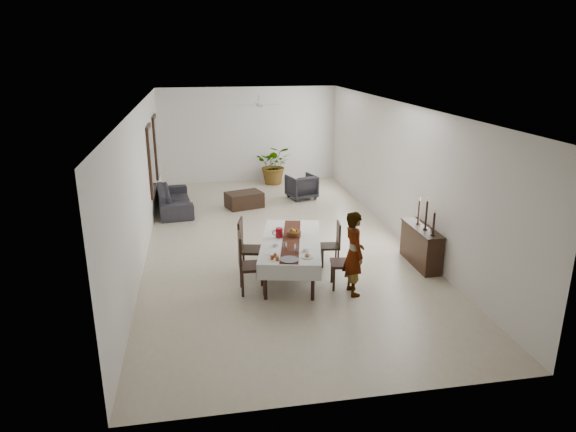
{
  "coord_description": "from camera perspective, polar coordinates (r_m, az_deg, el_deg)",
  "views": [
    {
      "loc": [
        -1.76,
        -11.41,
        4.36
      ],
      "look_at": [
        0.04,
        -1.37,
        1.05
      ],
      "focal_mm": 32.0,
      "sensor_mm": 36.0,
      "label": 1
    }
  ],
  "objects": [
    {
      "name": "teacup_left",
      "position": [
        9.92,
        -1.42,
        -3.21
      ],
      "size": [
        0.09,
        0.09,
        0.06
      ],
      "primitive_type": "cylinder",
      "color": "white",
      "rests_on": "saucer_left"
    },
    {
      "name": "sideboard_body",
      "position": [
        11.2,
        14.53,
        -3.32
      ],
      "size": [
        0.36,
        1.34,
        0.8
      ],
      "primitive_type": "cube",
      "color": "black",
      "rests_on": "floor"
    },
    {
      "name": "candlestick_mid_shaft",
      "position": [
        10.84,
        15.12,
        0.11
      ],
      "size": [
        0.04,
        0.04,
        0.58
      ],
      "primitive_type": "cylinder",
      "color": "black",
      "rests_on": "candlestick_mid_base"
    },
    {
      "name": "candlestick_far_shaft",
      "position": [
        11.16,
        14.34,
        0.45
      ],
      "size": [
        0.04,
        0.04,
        0.49
      ],
      "primitive_type": "cylinder",
      "color": "black",
      "rests_on": "candlestick_far_base"
    },
    {
      "name": "chair_right_near_leg_br",
      "position": [
        10.12,
        4.89,
        -6.18
      ],
      "size": [
        0.05,
        0.05,
        0.46
      ],
      "primitive_type": "cylinder",
      "rotation": [
        0.0,
        0.0,
        -0.16
      ],
      "color": "black",
      "rests_on": "floor"
    },
    {
      "name": "fruit_yellow",
      "position": [
        10.38,
        0.65,
        -1.68
      ],
      "size": [
        0.08,
        0.08,
        0.08
      ],
      "primitive_type": "sphere",
      "color": "gold",
      "rests_on": "fruit_basket"
    },
    {
      "name": "chair_right_near_back",
      "position": [
        9.77,
        7.44,
        -3.52
      ],
      "size": [
        0.11,
        0.47,
        0.59
      ],
      "primitive_type": "cube",
      "rotation": [
        0.0,
        0.0,
        1.41
      ],
      "color": "black",
      "rests_on": "chair_right_near_seat"
    },
    {
      "name": "wall_left",
      "position": [
        11.8,
        -15.93,
        3.77
      ],
      "size": [
        0.02,
        12.0,
        3.2
      ],
      "primitive_type": "cube",
      "color": "white",
      "rests_on": "floor"
    },
    {
      "name": "wine_glass_mid",
      "position": [
        9.71,
        -0.34,
        -3.35
      ],
      "size": [
        0.07,
        0.07,
        0.17
      ],
      "primitive_type": "cylinder",
      "color": "silver",
      "rests_on": "tablecloth_top"
    },
    {
      "name": "jam_jar_c",
      "position": [
        9.4,
        -1.45,
        -4.4
      ],
      "size": [
        0.06,
        0.06,
        0.07
      ],
      "primitive_type": "cylinder",
      "color": "brown",
      "rests_on": "tablecloth_top"
    },
    {
      "name": "saucer_left",
      "position": [
        9.93,
        -1.42,
        -3.33
      ],
      "size": [
        0.15,
        0.15,
        0.01
      ],
      "primitive_type": "cylinder",
      "color": "silver",
      "rests_on": "tablecloth_top"
    },
    {
      "name": "chair_right_near_leg_fl",
      "position": [
        9.82,
        7.34,
        -7.04
      ],
      "size": [
        0.05,
        0.05,
        0.46
      ],
      "primitive_type": "cylinder",
      "rotation": [
        0.0,
        0.0,
        -0.16
      ],
      "color": "black",
      "rests_on": "floor"
    },
    {
      "name": "red_pitcher",
      "position": [
        10.35,
        -0.98,
        -1.88
      ],
      "size": [
        0.17,
        0.17,
        0.2
      ],
      "primitive_type": "cylinder",
      "rotation": [
        0.0,
        0.0,
        -0.22
      ],
      "color": "maroon",
      "rests_on": "tablecloth_top"
    },
    {
      "name": "table_leg_bl",
      "position": [
        11.44,
        -1.64,
        -2.58
      ],
      "size": [
        0.08,
        0.08,
        0.69
      ],
      "primitive_type": "cylinder",
      "rotation": [
        0.0,
        0.0,
        -0.22
      ],
      "color": "black",
      "rests_on": "floor"
    },
    {
      "name": "mirror_frame_near",
      "position": [
        13.94,
        -14.97,
        5.95
      ],
      "size": [
        0.06,
        1.05,
        1.85
      ],
      "primitive_type": "cube",
      "color": "black",
      "rests_on": "wall_left"
    },
    {
      "name": "chair_right_near_seat",
      "position": [
        9.86,
        6.14,
        -5.25
      ],
      "size": [
        0.53,
        0.53,
        0.05
      ],
      "primitive_type": "cube",
      "rotation": [
        0.0,
        0.0,
        1.41
      ],
      "color": "black",
      "rests_on": "chair_right_near_leg_fl"
    },
    {
      "name": "fruit_red",
      "position": [
        10.44,
        0.82,
        -1.56
      ],
      "size": [
        0.09,
        0.09,
        0.09
      ],
      "primitive_type": "sphere",
      "color": "maroon",
      "rests_on": "fruit_basket"
    },
    {
      "name": "teacup_right",
      "position": [
        9.67,
        1.97,
        -3.78
      ],
      "size": [
        0.09,
        0.09,
        0.06
      ],
      "primitive_type": "cylinder",
      "color": "white",
      "rests_on": "saucer_right"
    },
    {
      "name": "candlestick_mid_candle",
      "position": [
        10.75,
        15.26,
        1.77
      ],
      "size": [
        0.03,
        0.03,
        0.07
      ],
      "primitive_type": "cylinder",
      "color": "white",
      "rests_on": "candlestick_mid_shaft"
    },
    {
      "name": "fan_rod",
      "position": [
        14.57,
        -3.26,
        12.99
      ],
      "size": [
        0.04,
        0.04,
        0.2
      ],
      "primitive_type": "cylinder",
      "color": "silver",
      "rests_on": "ceiling"
    },
    {
      "name": "chair_left_near_back",
      "position": [
        9.49,
        -5.38,
        -3.83
      ],
      "size": [
        0.06,
        0.49,
        0.62
      ],
      "primitive_type": "cube",
      "rotation": [
        0.0,
        0.0,
        -1.6
      ],
      "color": "black",
      "rests_on": "chair_left_near_seat"
    },
    {
      "name": "wall_front",
      "position": [
        6.32,
        7.14,
        -8.03
      ],
      "size": [
        6.0,
        0.02,
        3.2
      ],
      "primitive_type": "cube",
      "color": "white",
      "rests_on": "floor"
    },
    {
      "name": "chair_left_near_leg_fl",
      "position": [
        9.91,
        -5.22,
        -6.64
      ],
      "size": [
        0.05,
        0.05,
        0.48
      ],
      "primitive_type": "cylinder",
      "rotation": [
        0.0,
        0.0,
        -0.03
      ],
      "color": "black",
      "rests_on": "floor"
    },
    {
      "name": "fruit_green",
      "position": [
        10.45,
        0.45,
        -1.54
      ],
      "size": [
        0.08,
        0.08,
        0.08
      ],
      "primitive_type": "sphere",
      "color": "olive",
      "rests_on": "fruit_basket"
    },
    {
      "name": "table_leg_fl",
      "position": [
        9.39,
        -2.53,
        -7.36
      ],
      "size": [
        0.08,
        0.08,
        0.69
      ],
      "primitive_type": "cylinder",
      "rotation": [
        0.0,
        0.0,
        -0.22
      ],
      "color": "black",
      "rests_on": "floor"
    },
    {
      "name": "wine_glass_near",
      "position": [
        9.61,
        0.92,
        -3.57
      ],
      "size": [
        0.07,
        0.07,
        0.17
      ],
      "primitive_type": "cylinder",
      "color": "silver",
      "rests_on": "tablecloth_top"
    },
    {
      "name": "table_runner",
      "position": [
        10.23,
        0.34,
        -2.68
      ],
      "size": [
        0.86,
        2.46,
        0.0
      ],
      "primitive_type": "cube",
      "rotation": [
        0.0,
        0.0,
        -0.22
      ],
      "color": "#582719",
      "rests_on": "tablecloth_top"
    },
    {
      "name": "wall_right",
      "position": [
        12.67,
        12.23,
        4.99
      ],
      "size": [
        0.02,
        12.0,
        3.2
      ],
      "primitive_type": "cube",
      "color": "white",
      "rests_on": "floor"
    },
    {
      "name": "chair_left_far_leg_fr",
      "position": [
        10.37,
        -5.25,
        -5.51
      ],
      "size": [
        0.06,
        0.06,
        0.47
      ],
      "primitive_type": "cylinder",
      "rotation": [
        0.0,
        0.0,
        -0.23
      ],
      "color": "black",
      "rests_on": "floor"
    },
    {
      "name": "chair_left_far_leg_fl",
      "position": [
        10.73,
        -4.96,
        -4.67
      ],
      "size": [
        0.06,
        0.06,
        0.47
      ],
      "primitive_type": "cylinder",
      "rotation": [
        0.0,
        0.0,
        -0.23
      ],
      "color": "black",
      "rests_on": "floor"
    },
    {
      "name": "tablecloth_drape_far",
      "position": [
        11.47,
        0.55,
        -1.17
      ],
      "size": [
        1.13,
        0.26,
        0.29
      ],
      "primitive_type": "cube",
      "rotation": [
        0.0,
        0.0,
        -0.22
      ],
      "color": "white",
      "rests_on": "dining_table_top"
    },
    {
      "name": "floor",
      "position": [
        12.34,
        -1.3,
        -2.71
      ],
      "size": [
        6.0,
        12.0,
        0.0
      ],
      "primitive_type": "cube",
      "color": "beige",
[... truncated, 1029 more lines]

